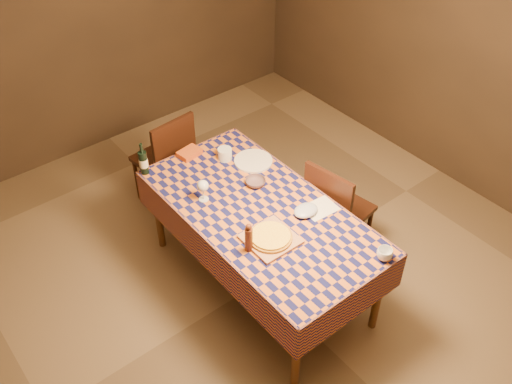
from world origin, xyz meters
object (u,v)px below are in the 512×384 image
(cutting_board, at_px, (271,239))
(chair_far, at_px, (168,156))
(pizza, at_px, (271,237))
(chair_right, at_px, (335,208))
(white_plate, at_px, (253,161))
(dining_table, at_px, (260,218))
(bowl, at_px, (255,182))
(wine_bottle, at_px, (143,162))

(cutting_board, bearing_deg, chair_far, 85.56)
(pizza, bearing_deg, chair_right, 10.55)
(white_plate, bearing_deg, chair_far, 112.72)
(dining_table, distance_m, pizza, 0.32)
(dining_table, relative_size, bowl, 12.38)
(wine_bottle, distance_m, chair_right, 1.48)
(white_plate, distance_m, chair_far, 0.87)
(cutting_board, height_order, chair_right, chair_right)
(dining_table, distance_m, chair_far, 1.24)
(dining_table, distance_m, chair_right, 0.66)
(chair_right, bearing_deg, white_plate, 118.92)
(dining_table, relative_size, chair_right, 1.98)
(pizza, distance_m, wine_bottle, 1.17)
(bowl, relative_size, white_plate, 0.50)
(bowl, height_order, white_plate, bowl)
(cutting_board, height_order, bowl, bowl)
(chair_right, bearing_deg, cutting_board, -169.45)
(dining_table, xyz_separation_m, pizza, (-0.14, -0.27, 0.11))
(bowl, bearing_deg, pizza, -118.89)
(wine_bottle, height_order, white_plate, wine_bottle)
(bowl, distance_m, white_plate, 0.28)
(white_plate, relative_size, chair_right, 0.32)
(pizza, xyz_separation_m, bowl, (0.28, 0.51, -0.01))
(chair_far, xyz_separation_m, chair_right, (0.65, -1.36, 0.00))
(dining_table, xyz_separation_m, cutting_board, (-0.14, -0.27, 0.09))
(bowl, relative_size, wine_bottle, 0.56)
(chair_far, bearing_deg, pizza, -94.44)
(bowl, bearing_deg, white_plate, 54.80)
(dining_table, bearing_deg, white_plate, 56.68)
(pizza, bearing_deg, cutting_board, 0.00)
(dining_table, relative_size, wine_bottle, 6.93)
(pizza, relative_size, bowl, 2.23)
(chair_far, bearing_deg, cutting_board, -94.44)
(cutting_board, xyz_separation_m, wine_bottle, (-0.28, 1.14, 0.09))
(dining_table, xyz_separation_m, white_plate, (0.30, 0.46, 0.08))
(cutting_board, distance_m, wine_bottle, 1.18)
(white_plate, bearing_deg, chair_right, -61.08)
(dining_table, height_order, bowl, bowl)
(dining_table, height_order, chair_far, chair_far)
(pizza, bearing_deg, dining_table, 63.42)
(cutting_board, relative_size, white_plate, 1.08)
(bowl, distance_m, wine_bottle, 0.85)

